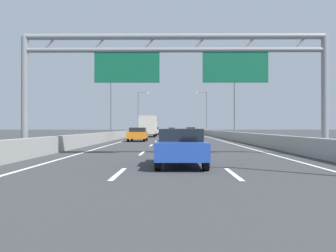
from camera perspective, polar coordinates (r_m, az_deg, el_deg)
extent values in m
plane|color=#38383A|center=(98.84, 0.69, -1.06)|extent=(260.00, 260.00, 0.00)
cube|color=white|center=(11.55, -7.84, -7.46)|extent=(0.16, 3.00, 0.01)
cube|color=white|center=(20.46, -4.12, -4.30)|extent=(0.16, 3.00, 0.01)
cube|color=white|center=(29.42, -2.67, -3.05)|extent=(0.16, 3.00, 0.01)
cube|color=white|center=(38.40, -1.90, -2.39)|extent=(0.16, 3.00, 0.01)
cube|color=white|center=(47.39, -1.42, -1.97)|extent=(0.16, 3.00, 0.01)
cube|color=white|center=(56.38, -1.09, -1.69)|extent=(0.16, 3.00, 0.01)
cube|color=white|center=(65.37, -0.86, -1.49)|extent=(0.16, 3.00, 0.01)
cube|color=white|center=(74.37, -0.68, -1.33)|extent=(0.16, 3.00, 0.01)
cube|color=white|center=(83.36, -0.54, -1.21)|extent=(0.16, 3.00, 0.01)
cube|color=white|center=(92.36, -0.43, -1.11)|extent=(0.16, 3.00, 0.01)
cube|color=white|center=(101.36, -0.33, -1.03)|extent=(0.16, 3.00, 0.01)
cube|color=white|center=(110.36, -0.25, -0.97)|extent=(0.16, 3.00, 0.01)
cube|color=white|center=(119.35, -0.19, -0.91)|extent=(0.16, 3.00, 0.01)
cube|color=white|center=(128.35, -0.13, -0.86)|extent=(0.16, 3.00, 0.01)
cube|color=white|center=(137.35, -0.08, -0.82)|extent=(0.16, 3.00, 0.01)
cube|color=white|center=(146.35, -0.04, -0.78)|extent=(0.16, 3.00, 0.01)
cube|color=white|center=(155.35, 0.00, -0.75)|extent=(0.16, 3.00, 0.01)
cube|color=white|center=(11.59, 10.21, -7.44)|extent=(0.16, 3.00, 0.01)
cube|color=white|center=(20.48, 6.00, -4.29)|extent=(0.16, 3.00, 0.01)
cube|color=white|center=(29.43, 4.36, -3.05)|extent=(0.16, 3.00, 0.01)
cube|color=white|center=(38.41, 3.48, -2.38)|extent=(0.16, 3.00, 0.01)
cube|color=white|center=(47.39, 2.94, -1.97)|extent=(0.16, 3.00, 0.01)
cube|color=white|center=(56.38, 2.57, -1.69)|extent=(0.16, 3.00, 0.01)
cube|color=white|center=(65.38, 2.30, -1.49)|extent=(0.16, 3.00, 0.01)
cube|color=white|center=(74.37, 2.10, -1.33)|extent=(0.16, 3.00, 0.01)
cube|color=white|center=(83.37, 1.94, -1.21)|extent=(0.16, 3.00, 0.01)
cube|color=white|center=(92.36, 1.81, -1.11)|extent=(0.16, 3.00, 0.01)
cube|color=white|center=(101.36, 1.70, -1.03)|extent=(0.16, 3.00, 0.01)
cube|color=white|center=(110.36, 1.61, -0.97)|extent=(0.16, 3.00, 0.01)
cube|color=white|center=(119.36, 1.54, -0.91)|extent=(0.16, 3.00, 0.01)
cube|color=white|center=(128.36, 1.48, -0.86)|extent=(0.16, 3.00, 0.01)
cube|color=white|center=(137.35, 1.42, -0.82)|extent=(0.16, 3.00, 0.01)
cube|color=white|center=(146.35, 1.37, -0.78)|extent=(0.16, 3.00, 0.01)
cube|color=white|center=(155.35, 1.33, -0.75)|extent=(0.16, 3.00, 0.01)
cube|color=white|center=(87.00, -2.76, -1.17)|extent=(0.16, 176.00, 0.01)
cube|color=white|center=(87.01, 4.16, -1.17)|extent=(0.16, 176.00, 0.01)
cube|color=#9E9E99|center=(109.05, -2.95, -0.73)|extent=(0.45, 220.00, 0.95)
cube|color=#9E9E99|center=(109.06, 4.31, -0.73)|extent=(0.45, 220.00, 0.95)
cylinder|color=gray|center=(20.44, -21.62, 4.40)|extent=(0.36, 0.36, 6.20)
cylinder|color=gray|center=(20.52, 23.46, 4.38)|extent=(0.36, 0.36, 6.20)
cylinder|color=gray|center=(19.44, 0.97, 13.89)|extent=(15.66, 0.32, 0.32)
cylinder|color=gray|center=(19.28, 0.97, 11.87)|extent=(15.66, 0.26, 0.26)
cylinder|color=gray|center=(20.39, -18.14, 12.22)|extent=(0.74, 0.10, 0.74)
cylinder|color=gray|center=(19.73, -10.76, 12.64)|extent=(0.74, 0.10, 0.74)
cylinder|color=gray|center=(19.39, -2.99, 12.86)|extent=(0.74, 0.10, 0.74)
cylinder|color=gray|center=(19.41, 4.92, 12.85)|extent=(0.74, 0.10, 0.74)
cylinder|color=gray|center=(19.77, 12.67, 12.61)|extent=(0.74, 0.10, 0.74)
cylinder|color=gray|center=(20.46, 20.00, 12.18)|extent=(0.74, 0.10, 0.74)
cube|color=#0F5B3D|center=(19.26, -6.48, 9.17)|extent=(3.40, 0.12, 1.60)
cube|color=#0F5B3D|center=(19.40, 10.55, 9.10)|extent=(3.40, 0.12, 1.60)
cylinder|color=slate|center=(45.88, -8.92, 3.90)|extent=(0.20, 0.20, 9.50)
cylinder|color=slate|center=(46.27, -7.55, 9.61)|extent=(2.20, 0.12, 0.12)
cube|color=#F2EAC6|center=(46.11, -6.18, 9.51)|extent=(0.56, 0.28, 0.20)
cylinder|color=slate|center=(45.91, 10.44, 3.90)|extent=(0.20, 0.20, 9.50)
cylinder|color=slate|center=(46.30, 9.08, 9.60)|extent=(2.20, 0.12, 0.12)
cube|color=#F2EAC6|center=(46.14, 7.71, 9.51)|extent=(0.56, 0.28, 0.20)
cylinder|color=slate|center=(81.99, -4.69, 2.09)|extent=(0.20, 0.20, 9.50)
cylinder|color=slate|center=(82.21, -3.92, 5.30)|extent=(2.20, 0.12, 0.12)
cube|color=#F2EAC6|center=(82.12, -3.16, 5.23)|extent=(0.56, 0.28, 0.20)
cylinder|color=slate|center=(82.01, 6.09, 2.09)|extent=(0.20, 0.20, 9.50)
cylinder|color=slate|center=(82.23, 5.32, 5.29)|extent=(2.20, 0.12, 0.12)
cube|color=#F2EAC6|center=(82.14, 4.56, 5.23)|extent=(0.56, 0.28, 0.20)
cube|color=#2347AD|center=(13.81, 2.00, -3.65)|extent=(1.82, 4.30, 0.63)
cube|color=black|center=(13.71, 2.01, -1.39)|extent=(1.61, 1.75, 0.46)
cylinder|color=black|center=(15.43, -1.13, -4.46)|extent=(0.22, 0.64, 0.64)
cylinder|color=black|center=(15.47, 4.84, -4.45)|extent=(0.22, 0.64, 0.64)
cylinder|color=black|center=(12.24, -1.59, -5.57)|extent=(0.22, 0.64, 0.64)
cylinder|color=black|center=(12.29, 5.94, -5.55)|extent=(0.22, 0.64, 0.64)
cube|color=yellow|center=(71.13, 3.58, -0.84)|extent=(1.89, 4.23, 0.72)
cube|color=black|center=(70.88, 3.59, -0.37)|extent=(1.66, 1.98, 0.45)
cylinder|color=black|center=(72.67, 2.85, -1.11)|extent=(0.22, 0.64, 0.64)
cylinder|color=black|center=(72.75, 4.17, -1.11)|extent=(0.22, 0.64, 0.64)
cylinder|color=black|center=(69.53, 2.95, -1.15)|extent=(0.22, 0.64, 0.64)
cylinder|color=black|center=(69.62, 4.33, -1.15)|extent=(0.22, 0.64, 0.64)
cube|color=#1E7A38|center=(92.34, 0.58, -0.72)|extent=(1.75, 4.69, 0.65)
cube|color=black|center=(92.03, 0.58, -0.38)|extent=(1.54, 1.94, 0.44)
cylinder|color=black|center=(94.14, 0.12, -0.91)|extent=(0.22, 0.64, 0.64)
cylinder|color=black|center=(94.14, 1.05, -0.91)|extent=(0.22, 0.64, 0.64)
cylinder|color=black|center=(90.55, 0.10, -0.93)|extent=(0.22, 0.64, 0.64)
cylinder|color=black|center=(90.55, 1.07, -0.93)|extent=(0.22, 0.64, 0.64)
cube|color=orange|center=(38.20, -4.79, -1.43)|extent=(1.86, 4.47, 0.67)
cube|color=black|center=(38.35, -4.77, -0.58)|extent=(1.63, 2.02, 0.46)
cylinder|color=black|center=(39.97, -5.73, -1.85)|extent=(0.22, 0.64, 0.64)
cylinder|color=black|center=(39.82, -3.39, -1.86)|extent=(0.22, 0.64, 0.64)
cylinder|color=black|center=(36.62, -6.31, -2.00)|extent=(0.22, 0.64, 0.64)
cylinder|color=black|center=(36.46, -3.76, -2.01)|extent=(0.22, 0.64, 0.64)
cube|color=silver|center=(74.97, -2.12, -0.82)|extent=(1.80, 4.65, 0.70)
cube|color=black|center=(75.22, -2.11, -0.34)|extent=(1.58, 1.98, 0.54)
cylinder|color=black|center=(76.79, -2.64, -1.06)|extent=(0.22, 0.64, 0.64)
cylinder|color=black|center=(76.71, -1.47, -1.06)|extent=(0.22, 0.64, 0.64)
cylinder|color=black|center=(73.25, -2.80, -1.10)|extent=(0.22, 0.64, 0.64)
cylinder|color=black|center=(73.17, -1.57, -1.11)|extent=(0.22, 0.64, 0.64)
cube|color=silver|center=(58.80, -2.89, -0.26)|extent=(2.35, 2.39, 1.86)
cube|color=beige|center=(54.45, -3.17, 0.16)|extent=(2.35, 5.94, 2.67)
cylinder|color=black|center=(59.18, -3.87, -1.16)|extent=(0.28, 0.96, 0.96)
cylinder|color=black|center=(59.05, -1.87, -1.16)|extent=(0.28, 0.96, 0.96)
cylinder|color=black|center=(52.98, -4.40, -1.27)|extent=(0.28, 0.96, 0.96)
cylinder|color=black|center=(52.83, -2.16, -1.28)|extent=(0.28, 0.96, 0.96)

